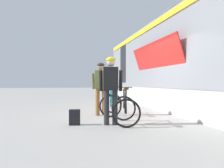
% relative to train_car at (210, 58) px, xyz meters
% --- Properties ---
extents(ground_plane, '(80.00, 80.00, 0.00)m').
position_rel_train_car_xyz_m(ground_plane, '(-2.91, -0.01, -1.97)').
color(ground_plane, '#A09E99').
extents(train_car, '(3.30, 17.31, 3.88)m').
position_rel_train_car_xyz_m(train_car, '(0.00, 0.00, 0.00)').
color(train_car, gray).
rests_on(train_car, ground).
extents(cyclist_near_in_olive, '(0.65, 0.40, 1.76)m').
position_rel_train_car_xyz_m(cyclist_near_in_olive, '(-3.82, 0.43, -0.91)').
color(cyclist_near_in_olive, '#935B2D').
rests_on(cyclist_near_in_olive, ground).
extents(cyclist_far_in_dark, '(0.65, 0.39, 1.76)m').
position_rel_train_car_xyz_m(cyclist_far_in_dark, '(-3.84, -1.25, -0.91)').
color(cyclist_far_in_dark, '#232328').
rests_on(cyclist_far_in_dark, ground).
extents(bicycle_near_teal, '(0.97, 1.22, 0.99)m').
position_rel_train_car_xyz_m(bicycle_near_teal, '(-3.46, 0.43, -1.56)').
color(bicycle_near_teal, black).
rests_on(bicycle_near_teal, ground).
extents(bicycle_far_black, '(0.91, 1.19, 0.99)m').
position_rel_train_car_xyz_m(bicycle_far_black, '(-3.45, -1.22, -1.56)').
color(bicycle_far_black, black).
rests_on(bicycle_far_black, ground).
extents(backpack_on_platform, '(0.30, 0.21, 0.40)m').
position_rel_train_car_xyz_m(backpack_on_platform, '(-4.76, -1.07, -1.77)').
color(backpack_on_platform, black).
rests_on(backpack_on_platform, ground).
extents(water_bottle_near_the_bikes, '(0.08, 0.08, 0.21)m').
position_rel_train_car_xyz_m(water_bottle_near_the_bikes, '(-3.16, 0.63, -1.86)').
color(water_bottle_near_the_bikes, silver).
rests_on(water_bottle_near_the_bikes, ground).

